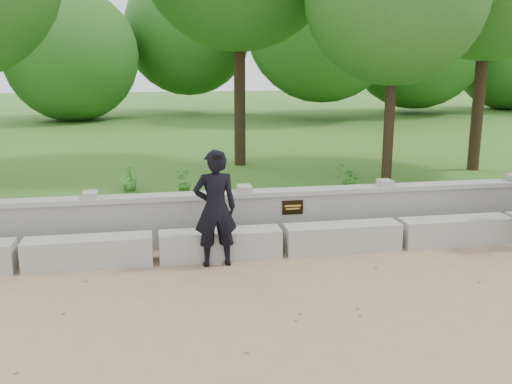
{
  "coord_description": "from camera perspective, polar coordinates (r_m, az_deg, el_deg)",
  "views": [
    {
      "loc": [
        -1.99,
        -6.58,
        3.05
      ],
      "look_at": [
        -0.46,
        1.75,
        1.08
      ],
      "focal_mm": 40.0,
      "sensor_mm": 36.0,
      "label": 1
    }
  ],
  "objects": [
    {
      "name": "shrub_b",
      "position": [
        11.93,
        -7.33,
        0.99
      ],
      "size": [
        0.46,
        0.45,
        0.65
      ],
      "primitive_type": "imported",
      "rotation": [
        0.0,
        0.0,
        2.43
      ],
      "color": "#458D2F",
      "rests_on": "lawn"
    },
    {
      "name": "shrub_c",
      "position": [
        11.96,
        9.28,
        1.04
      ],
      "size": [
        0.8,
        0.78,
        0.68
      ],
      "primitive_type": "imported",
      "rotation": [
        0.0,
        0.0,
        3.75
      ],
      "color": "#458D2F",
      "rests_on": "lawn"
    },
    {
      "name": "concrete_bench",
      "position": [
        9.16,
        2.67,
        -4.9
      ],
      "size": [
        11.9,
        0.45,
        0.45
      ],
      "color": "#ADABA4",
      "rests_on": "ground"
    },
    {
      "name": "shrub_d",
      "position": [
        12.75,
        -12.58,
        1.47
      ],
      "size": [
        0.45,
        0.45,
        0.61
      ],
      "primitive_type": "imported",
      "rotation": [
        0.0,
        0.0,
        5.4
      ],
      "color": "#458D2F",
      "rests_on": "lawn"
    },
    {
      "name": "shrub_a",
      "position": [
        11.88,
        -12.94,
        0.41
      ],
      "size": [
        0.33,
        0.31,
        0.52
      ],
      "primitive_type": "imported",
      "rotation": [
        0.0,
        0.0,
        0.58
      ],
      "color": "#458D2F",
      "rests_on": "lawn"
    },
    {
      "name": "lawn",
      "position": [
        20.88,
        -4.86,
        4.99
      ],
      "size": [
        40.0,
        22.0,
        0.25
      ],
      "primitive_type": "cube",
      "color": "#377020",
      "rests_on": "ground"
    },
    {
      "name": "parapet_wall",
      "position": [
        9.74,
        1.76,
        -2.31
      ],
      "size": [
        12.5,
        0.35,
        0.9
      ],
      "color": "#A3A19A",
      "rests_on": "ground"
    },
    {
      "name": "ground",
      "position": [
        7.52,
        5.97,
        -10.91
      ],
      "size": [
        80.0,
        80.0,
        0.0
      ],
      "primitive_type": "plane",
      "color": "#A08262",
      "rests_on": "ground"
    },
    {
      "name": "man_main",
      "position": [
        8.51,
        -4.1,
        -1.64
      ],
      "size": [
        0.66,
        0.59,
        1.78
      ],
      "color": "black",
      "rests_on": "ground"
    }
  ]
}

